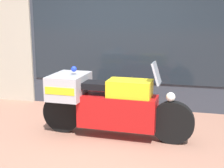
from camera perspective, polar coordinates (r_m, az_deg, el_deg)
ground_plane at (r=4.96m, az=-3.16°, el=-10.07°), size 60.00×60.00×0.00m
shop_building at (r=6.62m, az=-1.91°, el=11.12°), size 5.97×0.55×3.46m
window_display at (r=6.63m, az=5.54°, el=-0.18°), size 4.50×0.30×1.85m
paramedic_motorcycle at (r=4.92m, az=-1.38°, el=-3.23°), size 2.45×0.76×1.23m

